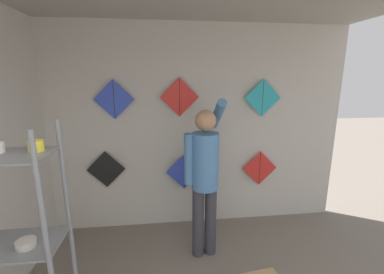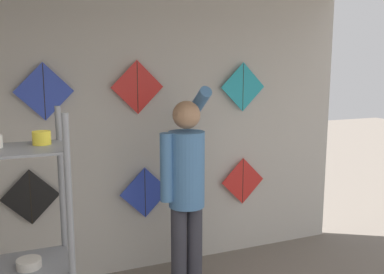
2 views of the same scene
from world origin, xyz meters
name	(u,v)px [view 1 (image 1 of 2)]	position (x,y,z in m)	size (l,w,h in m)	color
back_panel	(186,129)	(0.00, 3.24, 1.40)	(4.45, 0.06, 2.80)	beige
shopkeeper	(205,171)	(0.14, 2.49, 1.06)	(0.48, 0.67, 1.89)	#383842
kite_0	(106,169)	(-1.10, 3.15, 0.89)	(0.51, 0.01, 0.51)	black
kite_1	(184,172)	(-0.04, 3.15, 0.81)	(0.51, 0.01, 0.51)	blue
kite_2	(260,168)	(1.06, 3.15, 0.82)	(0.51, 0.01, 0.51)	red
kite_3	(114,99)	(-0.93, 3.15, 1.83)	(0.51, 0.01, 0.51)	blue
kite_4	(180,97)	(-0.09, 3.15, 1.85)	(0.51, 0.01, 0.51)	red
kite_5	(263,98)	(1.04, 3.15, 1.83)	(0.51, 0.01, 0.51)	#28B2C6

